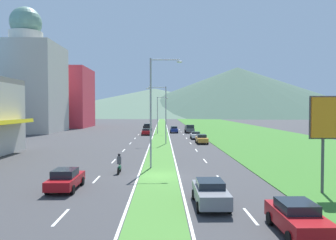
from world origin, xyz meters
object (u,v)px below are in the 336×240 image
motorcycle_rider (119,165)px  pickup_truck_1 (190,129)px  street_lamp_near (154,106)px  car_0 (196,135)px  car_4 (66,179)px  car_1 (146,132)px  street_lamp_mid (164,111)px  car_2 (297,218)px  car_5 (174,130)px  street_lamp_far (159,113)px  pickup_truck_0 (148,128)px  car_6 (202,139)px  car_3 (210,193)px

motorcycle_rider → pickup_truck_1: bearing=-11.8°
street_lamp_near → car_0: 32.82m
car_4 → car_0: bearing=-18.6°
car_1 → pickup_truck_1: 12.25m
street_lamp_mid → car_2: 39.95m
pickup_truck_1 → motorcycle_rider: (-10.52, -50.26, -0.24)m
car_5 → motorcycle_rider: (-6.73, -50.33, -0.05)m
street_lamp_far → car_5: bearing=42.7°
street_lamp_near → pickup_truck_0: size_ratio=1.98×
car_6 → motorcycle_rider: 27.56m
street_lamp_near → car_3: size_ratio=2.42×
street_lamp_mid → car_4: (-7.16, -30.59, -4.74)m
car_5 → pickup_truck_0: (-6.63, 3.55, 0.19)m
car_3 → pickup_truck_0: size_ratio=0.82×
car_1 → motorcycle_rider: (-0.26, -43.57, 0.00)m
car_2 → car_4: bearing=-123.1°
car_5 → pickup_truck_0: size_ratio=0.78×
street_lamp_far → car_5: street_lamp_far is taller
street_lamp_near → street_lamp_mid: 22.30m
car_1 → street_lamp_mid: bearing=-168.6°
street_lamp_far → car_2: bearing=-83.4°
car_3 → car_5: (-0.06, 60.42, 0.01)m
car_1 → car_4: bearing=176.2°
street_lamp_near → car_2: size_ratio=2.58×
pickup_truck_1 → motorcycle_rider: size_ratio=2.70×
car_0 → car_4: car_4 is taller
car_0 → pickup_truck_1: size_ratio=0.75×
car_1 → car_4: car_4 is taller
street_lamp_near → street_lamp_far: 44.63m
car_2 → pickup_truck_1: 64.90m
car_1 → car_5: car_5 is taller
street_lamp_near → car_5: 48.48m
car_1 → car_3: bearing=-173.1°
car_0 → pickup_truck_0: bearing=-152.9°
car_0 → car_1: 14.02m
car_5 → car_6: 25.14m
car_5 → car_6: car_5 is taller
pickup_truck_1 → car_1: bearing=-56.9°
street_lamp_mid → car_3: street_lamp_mid is taller
street_lamp_far → car_6: street_lamp_far is taller
car_6 → motorcycle_rider: (-10.52, -25.47, -0.02)m
car_2 → pickup_truck_0: 69.27m
car_0 → motorcycle_rider: (-10.35, -33.83, 0.02)m
street_lamp_mid → pickup_truck_0: (-4.00, 29.33, -4.52)m
street_lamp_mid → car_4: street_lamp_mid is taller
car_5 → car_0: bearing=12.4°
car_5 → motorcycle_rider: bearing=-7.6°
street_lamp_near → car_5: bearing=85.7°
pickup_truck_0 → pickup_truck_1: bearing=-109.2°
car_0 → car_2: 48.48m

